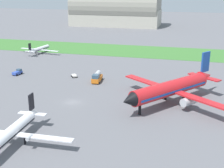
{
  "coord_description": "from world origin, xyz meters",
  "views": [
    {
      "loc": [
        30.68,
        -74.47,
        31.04
      ],
      "look_at": [
        8.65,
        9.63,
        3.0
      ],
      "focal_mm": 49.98,
      "sensor_mm": 36.0,
      "label": 1
    }
  ],
  "objects_px": {
    "airplane_taxiing_turboprop": "(39,49)",
    "airplane_midfield_jet": "(172,88)",
    "airplane_foreground_turboprop": "(12,132)",
    "fuel_truck_near_gate": "(97,77)",
    "pushback_tug_by_runway": "(18,72)",
    "baggage_cart_midfield": "(74,76)"
  },
  "relations": [
    {
      "from": "fuel_truck_near_gate",
      "to": "pushback_tug_by_runway",
      "type": "bearing_deg",
      "value": -95.72
    },
    {
      "from": "baggage_cart_midfield",
      "to": "pushback_tug_by_runway",
      "type": "distance_m",
      "value": 20.79
    },
    {
      "from": "baggage_cart_midfield",
      "to": "pushback_tug_by_runway",
      "type": "height_order",
      "value": "pushback_tug_by_runway"
    },
    {
      "from": "pushback_tug_by_runway",
      "to": "airplane_taxiing_turboprop",
      "type": "bearing_deg",
      "value": 26.26
    },
    {
      "from": "fuel_truck_near_gate",
      "to": "baggage_cart_midfield",
      "type": "xyz_separation_m",
      "value": [
        -9.3,
        3.13,
        -1.01
      ]
    },
    {
      "from": "airplane_foreground_turboprop",
      "to": "airplane_midfield_jet",
      "type": "xyz_separation_m",
      "value": [
        29.23,
        30.93,
        1.66
      ]
    },
    {
      "from": "airplane_taxiing_turboprop",
      "to": "fuel_truck_near_gate",
      "type": "xyz_separation_m",
      "value": [
        38.88,
        -35.04,
        -0.64
      ]
    },
    {
      "from": "airplane_taxiing_turboprop",
      "to": "airplane_midfield_jet",
      "type": "relative_size",
      "value": 0.67
    },
    {
      "from": "airplane_foreground_turboprop",
      "to": "airplane_midfield_jet",
      "type": "bearing_deg",
      "value": 134.99
    },
    {
      "from": "airplane_taxiing_turboprop",
      "to": "airplane_midfield_jet",
      "type": "xyz_separation_m",
      "value": [
        64.26,
        -48.89,
        2.27
      ]
    },
    {
      "from": "airplane_foreground_turboprop",
      "to": "pushback_tug_by_runway",
      "type": "xyz_separation_m",
      "value": [
        -26.12,
        45.71,
        -1.92
      ]
    },
    {
      "from": "airplane_midfield_jet",
      "to": "fuel_truck_near_gate",
      "type": "xyz_separation_m",
      "value": [
        -25.38,
        13.85,
        -2.91
      ]
    },
    {
      "from": "airplane_foreground_turboprop",
      "to": "fuel_truck_near_gate",
      "type": "height_order",
      "value": "airplane_foreground_turboprop"
    },
    {
      "from": "fuel_truck_near_gate",
      "to": "airplane_midfield_jet",
      "type": "bearing_deg",
      "value": 57.42
    },
    {
      "from": "airplane_taxiing_turboprop",
      "to": "airplane_foreground_turboprop",
      "type": "bearing_deg",
      "value": -148.73
    },
    {
      "from": "airplane_foreground_turboprop",
      "to": "fuel_truck_near_gate",
      "type": "xyz_separation_m",
      "value": [
        3.85,
        44.78,
        -1.25
      ]
    },
    {
      "from": "fuel_truck_near_gate",
      "to": "pushback_tug_by_runway",
      "type": "xyz_separation_m",
      "value": [
        -29.97,
        0.93,
        -0.67
      ]
    },
    {
      "from": "baggage_cart_midfield",
      "to": "fuel_truck_near_gate",
      "type": "bearing_deg",
      "value": -145.15
    },
    {
      "from": "airplane_foreground_turboprop",
      "to": "pushback_tug_by_runway",
      "type": "height_order",
      "value": "airplane_foreground_turboprop"
    },
    {
      "from": "airplane_foreground_turboprop",
      "to": "fuel_truck_near_gate",
      "type": "bearing_deg",
      "value": 173.45
    },
    {
      "from": "airplane_midfield_jet",
      "to": "pushback_tug_by_runway",
      "type": "xyz_separation_m",
      "value": [
        -55.35,
        14.78,
        -3.58
      ]
    },
    {
      "from": "airplane_foreground_turboprop",
      "to": "airplane_midfield_jet",
      "type": "height_order",
      "value": "airplane_midfield_jet"
    }
  ]
}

